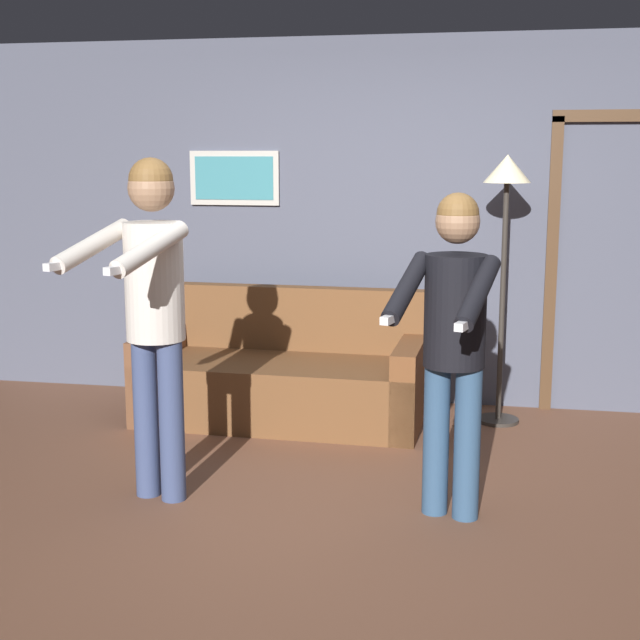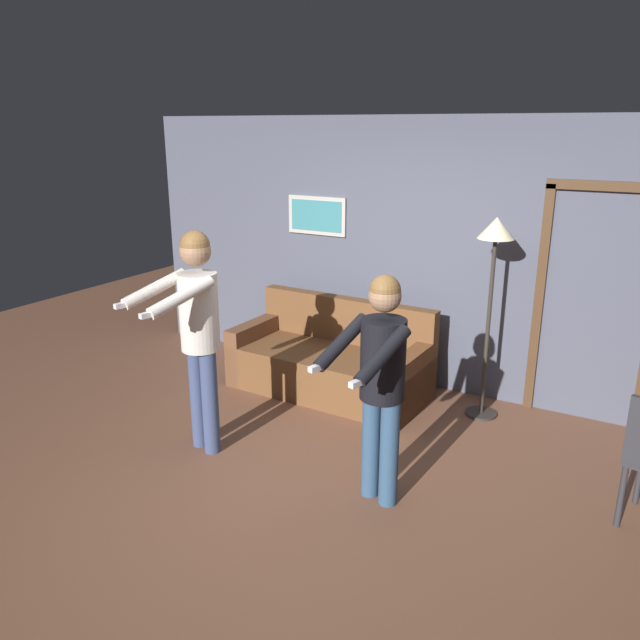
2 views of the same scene
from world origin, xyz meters
name	(u,v)px [view 1 (image 1 of 2)]	position (x,y,z in m)	size (l,w,h in m)	color
ground_plane	(346,510)	(0.00, 0.00, 0.00)	(12.00, 12.00, 0.00)	brown
back_wall_assembly	(396,223)	(0.01, 2.13, 1.30)	(6.40, 0.10, 2.60)	#4D5061
couch	(284,379)	(-0.68, 1.51, 0.28)	(1.92, 0.90, 0.87)	brown
torchiere_lamp	(506,206)	(0.77, 1.70, 1.46)	(0.31, 0.31, 1.79)	#332D28
person_standing_left	(152,295)	(-1.00, -0.02, 1.09)	(0.55, 0.77, 1.77)	#3C4A73
person_standing_right	(454,328)	(0.52, 0.02, 0.96)	(0.54, 0.68, 1.61)	#315073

